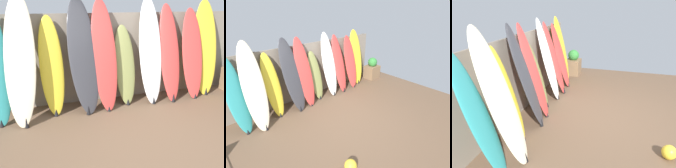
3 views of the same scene
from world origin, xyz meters
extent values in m
plane|color=brown|center=(0.00, 0.00, 0.00)|extent=(7.68, 7.68, 0.00)
cube|color=gray|center=(0.00, 2.00, 0.90)|extent=(6.08, 0.04, 1.80)
cylinder|color=slate|center=(-1.44, 2.04, 0.90)|extent=(0.10, 0.10, 1.80)
cylinder|color=slate|center=(0.00, 2.04, 0.90)|extent=(0.10, 0.10, 1.80)
cylinder|color=slate|center=(1.44, 2.04, 0.90)|extent=(0.10, 0.10, 1.80)
cylinder|color=slate|center=(2.88, 2.04, 0.90)|extent=(0.10, 0.10, 1.80)
ellipsoid|color=teal|center=(-2.16, 1.56, 0.96)|extent=(0.50, 0.71, 1.91)
ellipsoid|color=beige|center=(-1.76, 1.47, 1.09)|extent=(0.63, 0.91, 2.19)
cone|color=black|center=(-1.76, 1.11, 0.09)|extent=(0.08, 0.08, 0.17)
ellipsoid|color=yellow|center=(-1.24, 1.65, 0.90)|extent=(0.46, 0.59, 1.80)
cone|color=black|center=(-1.24, 1.40, 0.08)|extent=(0.08, 0.08, 0.13)
ellipsoid|color=#38383D|center=(-0.66, 1.57, 1.06)|extent=(0.64, 0.76, 2.12)
cone|color=black|center=(-0.66, 1.27, 0.09)|extent=(0.08, 0.08, 0.17)
ellipsoid|color=#D13D38|center=(-0.25, 1.59, 1.04)|extent=(0.49, 0.67, 2.08)
cone|color=black|center=(-0.25, 1.31, 0.06)|extent=(0.08, 0.08, 0.11)
ellipsoid|color=olive|center=(0.21, 1.69, 0.79)|extent=(0.43, 0.51, 1.58)
cone|color=black|center=(0.21, 1.47, 0.07)|extent=(0.08, 0.08, 0.12)
ellipsoid|color=white|center=(0.74, 1.62, 1.06)|extent=(0.51, 0.64, 2.11)
cone|color=black|center=(0.74, 1.36, 0.08)|extent=(0.08, 0.08, 0.15)
ellipsoid|color=#D13D38|center=(1.18, 1.60, 1.00)|extent=(0.46, 0.69, 1.99)
cone|color=black|center=(1.18, 1.32, 0.10)|extent=(0.08, 0.08, 0.18)
ellipsoid|color=#D13D38|center=(1.73, 1.60, 0.95)|extent=(0.52, 0.63, 1.90)
cone|color=black|center=(1.73, 1.34, 0.06)|extent=(0.08, 0.08, 0.10)
ellipsoid|color=yellow|center=(2.10, 1.67, 1.03)|extent=(0.61, 0.56, 2.07)
cone|color=black|center=(2.10, 1.46, 0.09)|extent=(0.08, 0.08, 0.16)
cube|color=#846647|center=(2.98, 1.49, 0.27)|extent=(0.56, 0.47, 0.54)
sphere|color=#348338|center=(2.98, 1.49, 0.70)|extent=(0.38, 0.38, 0.38)
sphere|color=yellow|center=(-1.00, -1.14, 0.12)|extent=(0.24, 0.24, 0.24)
camera|label=1|loc=(-1.59, -2.88, 2.01)|focal=40.00mm
camera|label=2|loc=(-2.77, -2.75, 2.98)|focal=28.00mm
camera|label=3|loc=(-4.36, -0.31, 2.47)|focal=35.00mm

